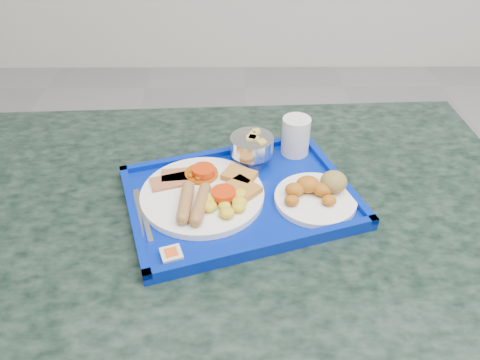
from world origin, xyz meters
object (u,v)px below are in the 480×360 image
Objects in this scene: fruit_bowl at (252,146)px; bread_plate at (317,193)px; juice_cup at (296,135)px; tray at (240,198)px; main_plate at (206,193)px; table at (231,272)px.

bread_plate is at bearing -46.43° from fruit_bowl.
juice_cup is at bearing 99.29° from bread_plate.
tray is 0.07m from main_plate.
main_plate is at bearing 175.63° from table.
table is at bearing 179.51° from bread_plate.
table is 14.65× the size of juice_cup.
juice_cup is at bearing 20.41° from fruit_bowl.
fruit_bowl is at bearing 53.31° from main_plate.
tray is 2.10× the size of main_plate.
table is at bearing -151.25° from tray.
bread_plate is (0.16, -0.01, 0.02)m from tray.
tray reaches higher than table.
main_plate is 0.16m from fruit_bowl.
juice_cup reaches higher than main_plate.
bread_plate is (0.18, -0.00, 0.23)m from table.
tray is at bearing 28.75° from table.
fruit_bowl is at bearing 69.76° from table.
fruit_bowl is (-0.13, 0.13, 0.03)m from bread_plate.
table is at bearing -131.19° from juice_cup.
tray is 3.18× the size of bread_plate.
main_plate is (-0.07, -0.01, 0.02)m from tray.
main_plate is at bearing -126.69° from fruit_bowl.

